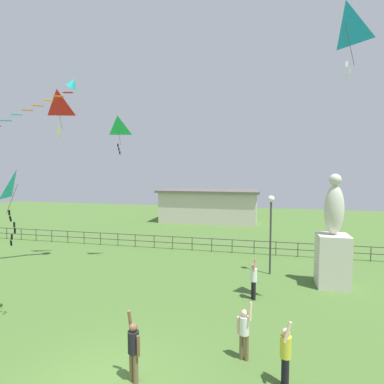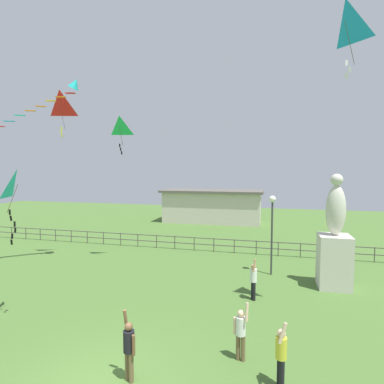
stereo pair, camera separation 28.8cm
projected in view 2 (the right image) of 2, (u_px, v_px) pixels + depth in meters
The scene contains 13 objects.
statue_monument at pixel (334, 248), 14.67m from camera, with size 1.44×1.44×5.49m.
lamppost at pixel (272, 217), 16.38m from camera, with size 0.36×0.36×4.30m.
person_0 at pixel (241, 331), 9.07m from camera, with size 0.46×0.32×1.80m.
person_1 at pixel (281, 353), 7.91m from camera, with size 0.29×0.51×1.85m.
person_2 at pixel (253, 279), 13.32m from camera, with size 0.29×0.49×1.87m.
person_3 at pixel (129, 347), 8.17m from camera, with size 0.45×0.38×1.90m.
kite_0 at pixel (17, 187), 11.05m from camera, with size 0.75×0.97×2.74m.
kite_1 at pixel (345, 22), 10.39m from camera, with size 1.20×1.19×2.54m.
kite_2 at pixel (119, 127), 17.76m from camera, with size 1.10×1.08×2.14m.
kite_3 at pixel (60, 104), 17.98m from camera, with size 1.36×1.22×2.67m.
streamer_kite at pixel (68, 88), 17.36m from camera, with size 4.90×2.30×3.16m.
waterfront_railing at pixel (203, 242), 21.38m from camera, with size 36.04×0.06×0.95m.
pavilion_building at pixel (212, 206), 33.28m from camera, with size 10.85×4.43×3.49m.
Camera 2 is at (4.18, -6.60, 5.66)m, focal length 28.65 mm.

